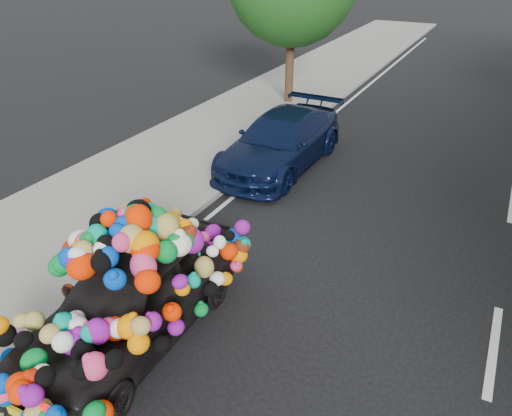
% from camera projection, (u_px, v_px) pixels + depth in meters
% --- Properties ---
extents(ground, '(100.00, 100.00, 0.00)m').
position_uv_depth(ground, '(266.00, 279.00, 8.51)').
color(ground, black).
rests_on(ground, ground).
extents(sidewalk, '(4.00, 60.00, 0.12)m').
position_uv_depth(sidewalk, '(78.00, 219.00, 10.21)').
color(sidewalk, gray).
rests_on(sidewalk, ground).
extents(kerb, '(0.15, 60.00, 0.13)m').
position_uv_depth(kerb, '(154.00, 242.00, 9.42)').
color(kerb, gray).
rests_on(kerb, ground).
extents(lane_markings, '(6.00, 50.00, 0.01)m').
position_uv_depth(lane_markings, '(493.00, 349.00, 7.05)').
color(lane_markings, silver).
rests_on(lane_markings, ground).
extents(plush_art_car, '(2.03, 4.19, 2.00)m').
position_uv_depth(plush_art_car, '(129.00, 278.00, 6.86)').
color(plush_art_car, black).
rests_on(plush_art_car, ground).
extents(navy_sedan, '(1.98, 4.62, 1.33)m').
position_uv_depth(navy_sedan, '(281.00, 141.00, 12.43)').
color(navy_sedan, black).
rests_on(navy_sedan, ground).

